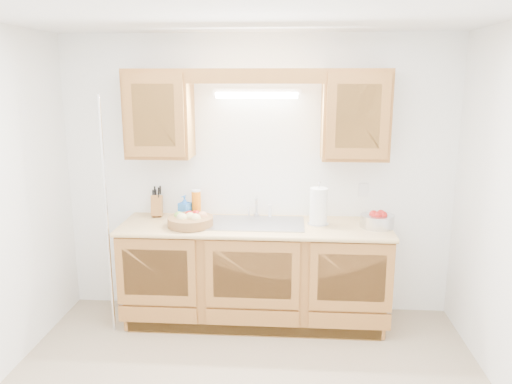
# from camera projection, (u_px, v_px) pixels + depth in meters

# --- Properties ---
(room) EXTENTS (3.52, 3.50, 2.50)m
(room) POSITION_uv_depth(u_px,v_px,m) (241.00, 225.00, 3.04)
(room) COLOR tan
(room) RESTS_ON ground
(base_cabinets) EXTENTS (2.20, 0.60, 0.86)m
(base_cabinets) POSITION_uv_depth(u_px,v_px,m) (255.00, 274.00, 4.39)
(base_cabinets) COLOR #A77131
(base_cabinets) RESTS_ON ground
(countertop) EXTENTS (2.30, 0.63, 0.04)m
(countertop) POSITION_uv_depth(u_px,v_px,m) (255.00, 227.00, 4.27)
(countertop) COLOR #E4BF77
(countertop) RESTS_ON base_cabinets
(upper_cabinet_left) EXTENTS (0.55, 0.33, 0.75)m
(upper_cabinet_left) POSITION_uv_depth(u_px,v_px,m) (159.00, 114.00, 4.26)
(upper_cabinet_left) COLOR #A77131
(upper_cabinet_left) RESTS_ON room
(upper_cabinet_right) EXTENTS (0.55, 0.33, 0.75)m
(upper_cabinet_right) POSITION_uv_depth(u_px,v_px,m) (355.00, 115.00, 4.15)
(upper_cabinet_right) COLOR #A77131
(upper_cabinet_right) RESTS_ON room
(valance) EXTENTS (2.20, 0.05, 0.12)m
(valance) POSITION_uv_depth(u_px,v_px,m) (255.00, 76.00, 4.00)
(valance) COLOR #A77131
(valance) RESTS_ON room
(fluorescent_fixture) EXTENTS (0.76, 0.08, 0.08)m
(fluorescent_fixture) POSITION_uv_depth(u_px,v_px,m) (257.00, 93.00, 4.25)
(fluorescent_fixture) COLOR white
(fluorescent_fixture) RESTS_ON room
(sink) EXTENTS (0.84, 0.46, 0.36)m
(sink) POSITION_uv_depth(u_px,v_px,m) (255.00, 232.00, 4.31)
(sink) COLOR #9E9EA3
(sink) RESTS_ON countertop
(wire_shelf_pole) EXTENTS (0.03, 0.03, 2.00)m
(wire_shelf_pole) POSITION_uv_depth(u_px,v_px,m) (107.00, 219.00, 4.09)
(wire_shelf_pole) COLOR silver
(wire_shelf_pole) RESTS_ON ground
(outlet_plate) EXTENTS (0.08, 0.01, 0.12)m
(outlet_plate) POSITION_uv_depth(u_px,v_px,m) (363.00, 190.00, 4.45)
(outlet_plate) COLOR white
(outlet_plate) RESTS_ON room
(fruit_basket) EXTENTS (0.43, 0.43, 0.12)m
(fruit_basket) POSITION_uv_depth(u_px,v_px,m) (190.00, 220.00, 4.21)
(fruit_basket) COLOR olive
(fruit_basket) RESTS_ON countertop
(knife_block) EXTENTS (0.12, 0.17, 0.28)m
(knife_block) POSITION_uv_depth(u_px,v_px,m) (157.00, 205.00, 4.51)
(knife_block) COLOR #A77131
(knife_block) RESTS_ON countertop
(orange_canister) EXTENTS (0.11, 0.11, 0.25)m
(orange_canister) POSITION_uv_depth(u_px,v_px,m) (196.00, 204.00, 4.47)
(orange_canister) COLOR orange
(orange_canister) RESTS_ON countertop
(soap_bottle) EXTENTS (0.12, 0.12, 0.21)m
(soap_bottle) POSITION_uv_depth(u_px,v_px,m) (185.00, 207.00, 4.45)
(soap_bottle) COLOR blue
(soap_bottle) RESTS_ON countertop
(sponge) EXTENTS (0.11, 0.10, 0.02)m
(sponge) POSITION_uv_depth(u_px,v_px,m) (317.00, 217.00, 4.47)
(sponge) COLOR #CC333F
(sponge) RESTS_ON countertop
(paper_towel) EXTENTS (0.19, 0.19, 0.38)m
(paper_towel) POSITION_uv_depth(u_px,v_px,m) (318.00, 207.00, 4.23)
(paper_towel) COLOR silver
(paper_towel) RESTS_ON countertop
(apple_bowl) EXTENTS (0.32, 0.32, 0.15)m
(apple_bowl) POSITION_uv_depth(u_px,v_px,m) (377.00, 220.00, 4.18)
(apple_bowl) COLOR silver
(apple_bowl) RESTS_ON countertop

